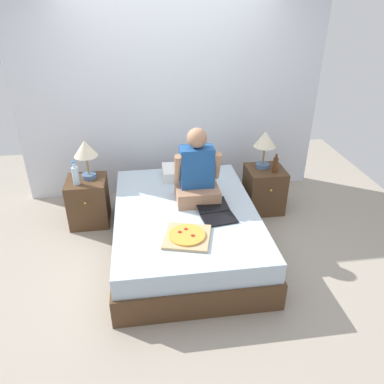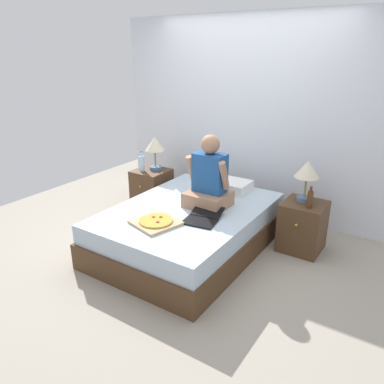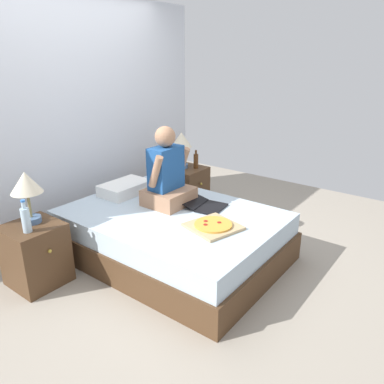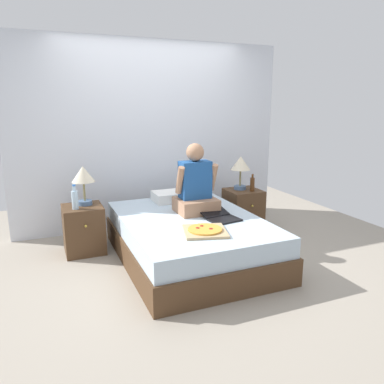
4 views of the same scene
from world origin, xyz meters
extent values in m
plane|color=#9E9384|center=(0.00, 0.00, 0.00)|extent=(5.75, 5.75, 0.00)
cube|color=silver|center=(0.00, 1.37, 1.25)|extent=(3.75, 0.12, 2.50)
cube|color=#4C331E|center=(0.00, 0.00, 0.14)|extent=(1.46, 2.03, 0.28)
cube|color=silver|center=(0.00, 0.00, 0.38)|extent=(1.41, 1.97, 0.20)
cube|color=#4C331E|center=(-1.05, 0.66, 0.27)|extent=(0.44, 0.44, 0.55)
sphere|color=gold|center=(-1.05, 0.42, 0.38)|extent=(0.03, 0.03, 0.03)
cylinder|color=#4C6B93|center=(-1.01, 0.71, 0.57)|extent=(0.16, 0.16, 0.05)
cylinder|color=olive|center=(-1.01, 0.71, 0.71)|extent=(0.02, 0.02, 0.22)
cone|color=beige|center=(-1.01, 0.71, 0.91)|extent=(0.26, 0.26, 0.18)
cylinder|color=silver|center=(-1.13, 0.57, 0.65)|extent=(0.07, 0.07, 0.20)
cylinder|color=silver|center=(-1.13, 0.57, 0.78)|extent=(0.03, 0.03, 0.06)
cylinder|color=blue|center=(-1.13, 0.57, 0.82)|extent=(0.04, 0.03, 0.02)
cube|color=#4C331E|center=(1.05, 0.66, 0.27)|extent=(0.44, 0.44, 0.55)
sphere|color=gold|center=(1.05, 0.42, 0.38)|extent=(0.03, 0.03, 0.03)
cylinder|color=#4C6B93|center=(1.02, 0.71, 0.57)|extent=(0.16, 0.16, 0.05)
cylinder|color=olive|center=(1.02, 0.71, 0.71)|extent=(0.02, 0.02, 0.22)
cone|color=beige|center=(1.02, 0.71, 0.91)|extent=(0.26, 0.26, 0.18)
cylinder|color=#512D14|center=(1.12, 0.56, 0.64)|extent=(0.06, 0.06, 0.18)
cylinder|color=#512D14|center=(1.12, 0.56, 0.75)|extent=(0.03, 0.03, 0.05)
cube|color=white|center=(0.09, 0.73, 0.54)|extent=(0.52, 0.34, 0.12)
cube|color=#A37556|center=(0.14, 0.16, 0.56)|extent=(0.44, 0.40, 0.16)
cube|color=#1E4C8C|center=(0.14, 0.19, 0.85)|extent=(0.34, 0.20, 0.42)
sphere|color=#A37556|center=(0.14, 0.19, 1.16)|extent=(0.20, 0.20, 0.20)
cylinder|color=#A37556|center=(-0.06, 0.14, 0.87)|extent=(0.07, 0.18, 0.32)
cylinder|color=#A37556|center=(0.34, 0.14, 0.87)|extent=(0.07, 0.18, 0.32)
cube|color=black|center=(0.30, -0.25, 0.49)|extent=(0.35, 0.26, 0.02)
cube|color=black|center=(0.27, -0.04, 0.52)|extent=(0.34, 0.24, 0.06)
cube|color=tan|center=(-0.05, -0.50, 0.49)|extent=(0.49, 0.49, 0.03)
cylinder|color=gold|center=(-0.05, -0.50, 0.51)|extent=(0.33, 0.33, 0.02)
cylinder|color=maroon|center=(-0.11, -0.46, 0.52)|extent=(0.04, 0.04, 0.00)
cylinder|color=maroon|center=(0.00, -0.53, 0.52)|extent=(0.04, 0.04, 0.00)
cylinder|color=maroon|center=(-0.05, -0.42, 0.52)|extent=(0.04, 0.04, 0.00)
camera|label=1|loc=(-0.38, -3.22, 2.45)|focal=35.00mm
camera|label=2|loc=(2.07, -3.07, 2.07)|focal=35.00mm
camera|label=3|loc=(-2.49, -2.13, 1.90)|focal=35.00mm
camera|label=4|loc=(-1.47, -3.59, 1.70)|focal=35.00mm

